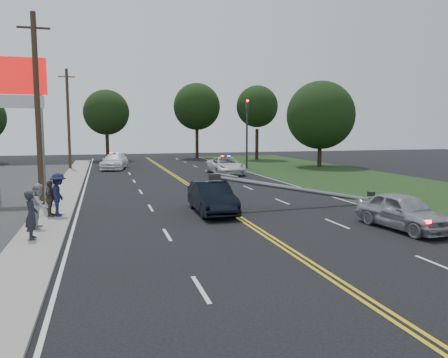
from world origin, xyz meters
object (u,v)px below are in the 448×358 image
object	(u,v)px
traffic_signal	(247,128)
bystander_a	(31,215)
utility_pole_mid	(38,110)
crashed_sedan	(212,198)
emergency_b	(115,161)
bystander_c	(59,195)
waiting_sedan	(403,211)
pylon_sign	(16,94)
emergency_a	(226,166)
bystander_d	(50,199)
utility_pole_far	(68,119)
fallen_streetlight	(306,190)
bystander_b	(39,206)

from	to	relation	value
traffic_signal	bystander_a	xyz separation A→B (m)	(-16.88, -25.76, -3.20)
utility_pole_mid	bystander_a	bearing A→B (deg)	-85.45
crashed_sedan	utility_pole_mid	bearing A→B (deg)	153.61
traffic_signal	emergency_b	world-z (taller)	traffic_signal
traffic_signal	bystander_c	world-z (taller)	traffic_signal
waiting_sedan	emergency_b	xyz separation A→B (m)	(-10.64, 30.46, 0.05)
pylon_sign	traffic_signal	distance (m)	24.75
crashed_sedan	waiting_sedan	size ratio (longest dim) A/B	1.06
waiting_sedan	bystander_c	xyz separation A→B (m)	(-13.82, 6.09, 0.37)
emergency_a	bystander_d	distance (m)	21.25
bystander_a	bystander_d	xyz separation A→B (m)	(0.18, 4.23, -0.06)
traffic_signal	bystander_c	distance (m)	27.20
pylon_sign	emergency_a	distance (m)	19.58
crashed_sedan	waiting_sedan	distance (m)	8.66
emergency_a	emergency_b	world-z (taller)	emergency_b
utility_pole_far	waiting_sedan	xyz separation A→B (m)	(14.99, -31.63, -4.34)
utility_pole_mid	pylon_sign	bearing A→B (deg)	123.02
fallen_streetlight	emergency_a	world-z (taller)	fallen_streetlight
emergency_a	fallen_streetlight	bearing A→B (deg)	-91.73
pylon_sign	bystander_c	distance (m)	7.79
bystander_d	emergency_b	bearing A→B (deg)	4.00
utility_pole_mid	emergency_a	distance (m)	19.64
traffic_signal	bystander_b	distance (m)	29.40
pylon_sign	crashed_sedan	world-z (taller)	pylon_sign
fallen_streetlight	bystander_a	xyz separation A→B (m)	(-12.77, -3.77, 0.09)
fallen_streetlight	emergency_a	distance (m)	17.22
traffic_signal	utility_pole_mid	world-z (taller)	utility_pole_mid
utility_pole_far	crashed_sedan	distance (m)	27.79
waiting_sedan	bystander_d	bearing A→B (deg)	150.82
waiting_sedan	bystander_a	distance (m)	14.49
waiting_sedan	bystander_d	xyz separation A→B (m)	(-14.19, 6.09, 0.20)
crashed_sedan	bystander_b	distance (m)	7.82
waiting_sedan	bystander_a	bearing A→B (deg)	166.65
traffic_signal	bystander_c	size ratio (longest dim) A/B	3.55
emergency_a	waiting_sedan	bearing A→B (deg)	-87.31
emergency_b	bystander_d	bearing A→B (deg)	-86.21
pylon_sign	fallen_streetlight	xyz separation A→B (m)	(14.69, -6.00, -5.08)
bystander_c	bystander_d	distance (m)	0.41
emergency_a	bystander_b	xyz separation A→B (m)	(-13.25, -19.08, 0.25)
utility_pole_far	bystander_b	bearing A→B (deg)	-88.70
fallen_streetlight	bystander_c	world-z (taller)	bystander_c
emergency_a	bystander_d	size ratio (longest dim) A/B	3.37
bystander_a	bystander_d	size ratio (longest dim) A/B	1.07
pylon_sign	emergency_b	bearing A→B (deg)	73.31
crashed_sedan	emergency_a	world-z (taller)	emergency_a
traffic_signal	bystander_a	world-z (taller)	traffic_signal
crashed_sedan	bystander_c	distance (m)	7.13
waiting_sedan	fallen_streetlight	bearing A→B (deg)	99.92
fallen_streetlight	crashed_sedan	world-z (taller)	fallen_streetlight
crashed_sedan	pylon_sign	bearing A→B (deg)	147.57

